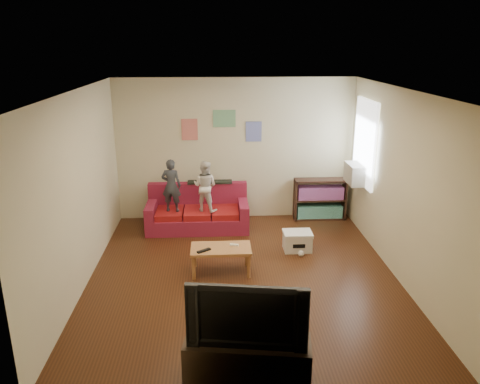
{
  "coord_description": "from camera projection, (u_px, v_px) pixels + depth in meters",
  "views": [
    {
      "loc": [
        -0.39,
        -6.21,
        3.3
      ],
      "look_at": [
        0.0,
        0.8,
        1.05
      ],
      "focal_mm": 35.0,
      "sensor_mm": 36.0,
      "label": 1
    }
  ],
  "objects": [
    {
      "name": "artwork_left",
      "position": [
        190.0,
        130.0,
        8.72
      ],
      "size": [
        0.3,
        0.01,
        0.4
      ],
      "primitive_type": "cube",
      "color": "#D87266",
      "rests_on": "room_shell"
    },
    {
      "name": "tv_stand",
      "position": [
        247.0,
        361.0,
        4.72
      ],
      "size": [
        1.31,
        0.6,
        0.47
      ],
      "primitive_type": "cube",
      "rotation": [
        0.0,
        0.0,
        -0.15
      ],
      "color": "#3D2C1E",
      "rests_on": "ground"
    },
    {
      "name": "artwork_center",
      "position": [
        224.0,
        119.0,
        8.69
      ],
      "size": [
        0.42,
        0.01,
        0.32
      ],
      "primitive_type": "cube",
      "color": "#72B27F",
      "rests_on": "room_shell"
    },
    {
      "name": "window",
      "position": [
        365.0,
        143.0,
        8.12
      ],
      "size": [
        0.04,
        1.08,
        1.48
      ],
      "primitive_type": "cube",
      "color": "white",
      "rests_on": "room_shell"
    },
    {
      "name": "child_a",
      "position": [
        171.0,
        186.0,
        8.32
      ],
      "size": [
        0.38,
        0.28,
        0.96
      ],
      "primitive_type": "imported",
      "rotation": [
        0.0,
        0.0,
        2.98
      ],
      "color": "#313742",
      "rests_on": "sofa"
    },
    {
      "name": "remote",
      "position": [
        204.0,
        251.0,
        6.8
      ],
      "size": [
        0.21,
        0.17,
        0.02
      ],
      "primitive_type": "cube",
      "rotation": [
        0.0,
        0.0,
        0.62
      ],
      "color": "black",
      "rests_on": "coffee_table"
    },
    {
      "name": "file_box",
      "position": [
        297.0,
        241.0,
        7.74
      ],
      "size": [
        0.47,
        0.36,
        0.32
      ],
      "color": "white",
      "rests_on": "ground"
    },
    {
      "name": "ac_unit",
      "position": [
        356.0,
        174.0,
        8.28
      ],
      "size": [
        0.28,
        0.55,
        0.35
      ],
      "primitive_type": "cube",
      "color": "#B7B2A3",
      "rests_on": "window"
    },
    {
      "name": "artwork_right",
      "position": [
        254.0,
        132.0,
        8.79
      ],
      "size": [
        0.3,
        0.01,
        0.38
      ],
      "primitive_type": "cube",
      "color": "#727FCC",
      "rests_on": "room_shell"
    },
    {
      "name": "game_controller",
      "position": [
        234.0,
        245.0,
        6.98
      ],
      "size": [
        0.14,
        0.07,
        0.03
      ],
      "primitive_type": "cube",
      "rotation": [
        0.0,
        0.0,
        -0.25
      ],
      "color": "white",
      "rests_on": "coffee_table"
    },
    {
      "name": "tissue",
      "position": [
        301.0,
        254.0,
        7.54
      ],
      "size": [
        0.12,
        0.12,
        0.1
      ],
      "primitive_type": "sphere",
      "rotation": [
        0.0,
        0.0,
        -0.31
      ],
      "color": "silver",
      "rests_on": "ground"
    },
    {
      "name": "television",
      "position": [
        248.0,
        311.0,
        4.54
      ],
      "size": [
        1.18,
        0.32,
        0.68
      ],
      "primitive_type": "imported",
      "rotation": [
        0.0,
        0.0,
        -0.15
      ],
      "color": "black",
      "rests_on": "tv_stand"
    },
    {
      "name": "room_shell",
      "position": [
        243.0,
        189.0,
        6.52
      ],
      "size": [
        4.52,
        5.02,
        2.72
      ],
      "color": "#452210",
      "rests_on": "ground"
    },
    {
      "name": "child_b",
      "position": [
        205.0,
        186.0,
        8.35
      ],
      "size": [
        0.55,
        0.51,
        0.92
      ],
      "primitive_type": "imported",
      "rotation": [
        0.0,
        0.0,
        2.71
      ],
      "color": "silver",
      "rests_on": "sofa"
    },
    {
      "name": "coffee_table",
      "position": [
        221.0,
        251.0,
        6.94
      ],
      "size": [
        0.89,
        0.49,
        0.4
      ],
      "color": "#BC7B45",
      "rests_on": "ground"
    },
    {
      "name": "bookshelf",
      "position": [
        320.0,
        201.0,
        9.1
      ],
      "size": [
        1.0,
        0.3,
        0.8
      ],
      "color": "#362118",
      "rests_on": "ground"
    },
    {
      "name": "sofa",
      "position": [
        198.0,
        213.0,
        8.68
      ],
      "size": [
        1.85,
        0.85,
        0.81
      ],
      "color": "maroon",
      "rests_on": "ground"
    }
  ]
}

